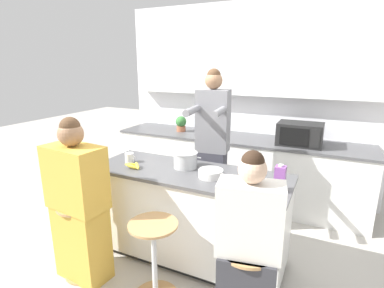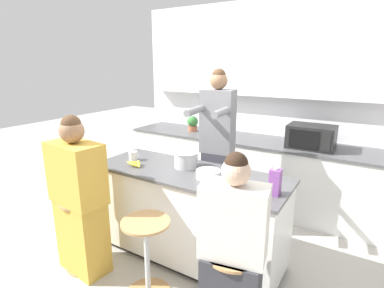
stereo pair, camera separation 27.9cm
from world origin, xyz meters
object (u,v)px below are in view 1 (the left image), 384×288
Objects in this scene: cooking_pot at (185,160)px; potted_plant at (181,123)px; fruit_bowl at (211,173)px; microwave at (300,134)px; bar_stool_center at (154,257)px; bar_stool_leftmost at (83,235)px; coffee_cup_near at (129,158)px; person_seated_near at (247,261)px; person_wrapped_blanket at (79,206)px; juice_carton at (280,179)px; bar_stool_rightmost at (246,287)px; banana_bunch at (133,166)px; person_cooking at (212,152)px; kitchen_island at (189,214)px.

potted_plant is (-0.78, 1.40, 0.04)m from cooking_pot.
fruit_bowl is 1.59m from microwave.
potted_plant is at bearing 178.30° from microwave.
bar_stool_leftmost is at bearing -179.47° from bar_stool_center.
microwave is at bearing 44.22° from coffee_cup_near.
person_seated_near is 11.49× the size of coffee_cup_near.
person_seated_near is 2.61× the size of microwave.
microwave is at bearing 59.44° from person_wrapped_blanket.
juice_carton is (0.08, 0.58, 0.38)m from person_seated_near.
banana_bunch is (-1.27, 0.48, 0.54)m from bar_stool_rightmost.
fruit_bowl is (-0.52, 0.63, 0.31)m from person_seated_near.
coffee_cup_near is at bearing -143.76° from person_cooking.
kitchen_island reaches higher than bar_stool_leftmost.
person_cooking reaches higher than juice_carton.
bar_stool_leftmost is 0.31m from person_wrapped_blanket.
coffee_cup_near reaches higher than bar_stool_rightmost.
microwave is at bearing 88.23° from bar_stool_rightmost.
fruit_bowl is (0.99, 0.59, 0.55)m from bar_stool_leftmost.
person_cooking is at bearing 140.70° from juice_carton.
person_seated_near is 6.13× the size of potted_plant.
person_seated_near reaches higher than fruit_bowl.
bar_stool_center is 0.38× the size of person_cooking.
coffee_cup_near is 0.66× the size of banana_bunch.
person_wrapped_blanket reaches higher than microwave.
person_seated_near is at bearing -41.53° from kitchen_island.
person_wrapped_blanket is 6.52× the size of potted_plant.
person_cooking reaches higher than cooking_pot.
bar_stool_leftmost is at bearing 130.52° from person_wrapped_blanket.
coffee_cup_near is at bearing 90.75° from person_wrapped_blanket.
bar_stool_center is 0.84m from fruit_bowl.
bar_stool_rightmost is at bearing -48.87° from fruit_bowl.
coffee_cup_near is at bearing 144.70° from person_seated_near.
juice_carton is (0.60, -0.04, 0.07)m from fruit_bowl.
coffee_cup_near reaches higher than bar_stool_center.
kitchen_island is 8.48× the size of juice_carton.
potted_plant is (-0.13, 2.16, 0.33)m from person_wrapped_blanket.
coffee_cup_near is 1.51m from juice_carton.
kitchen_island is at bearing -47.61° from cooking_pot.
juice_carton is (0.84, 0.54, 0.62)m from bar_stool_center.
bar_stool_center is 1.30× the size of microwave.
potted_plant is at bearing 119.08° from cooking_pot.
bar_stool_rightmost is at bearing -20.77° from banana_bunch.
banana_bunch is (-0.52, 0.48, 0.54)m from bar_stool_center.
potted_plant is at bearing 119.98° from kitchen_island.
bar_stool_leftmost is at bearing -132.97° from cooking_pot.
fruit_bowl is (0.32, -0.13, -0.04)m from cooking_pot.
fruit_bowl is (0.24, -0.05, 0.48)m from kitchen_island.
person_wrapped_blanket is 2.19m from potted_plant.
cooking_pot is at bearing 47.03° from bar_stool_leftmost.
person_wrapped_blanket is at bearing -137.24° from kitchen_island.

